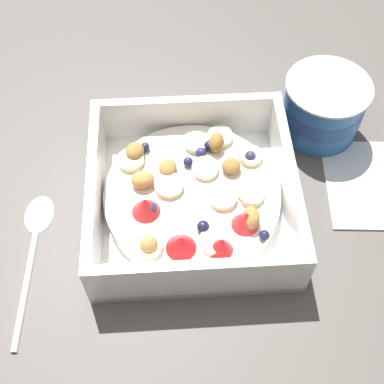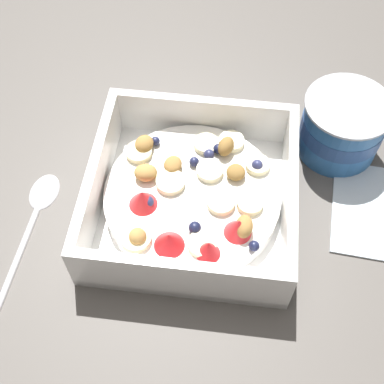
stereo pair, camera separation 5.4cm
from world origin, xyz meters
name	(u,v)px [view 2 (the right image)]	position (x,y,z in m)	size (l,w,h in m)	color
ground_plane	(185,201)	(0.00, 0.00, 0.00)	(2.40, 2.40, 0.00)	#56514C
fruit_bowl	(192,197)	(0.01, -0.01, 0.02)	(0.21, 0.21, 0.06)	white
spoon	(36,210)	(-0.16, -0.03, 0.00)	(0.03, 0.17, 0.01)	silver
yogurt_cup	(342,127)	(0.17, 0.10, 0.04)	(0.10, 0.10, 0.07)	#3370B7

